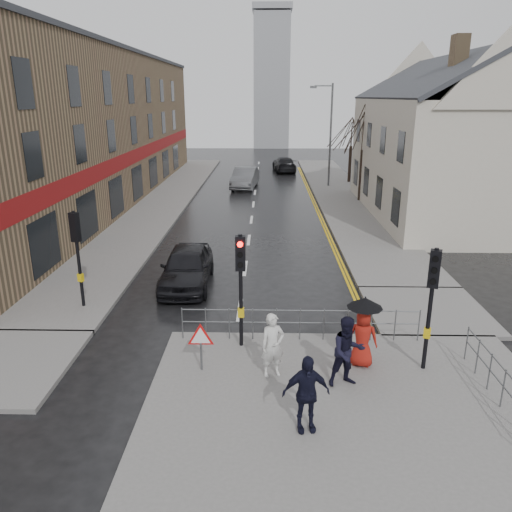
{
  "coord_description": "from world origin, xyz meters",
  "views": [
    {
      "loc": [
        0.92,
        -13.05,
        7.17
      ],
      "look_at": [
        0.55,
        4.2,
        1.63
      ],
      "focal_mm": 35.0,
      "sensor_mm": 36.0,
      "label": 1
    }
  ],
  "objects_px": {
    "car_mid": "(245,178)",
    "pedestrian_with_umbrella": "(363,328)",
    "pedestrian_b": "(348,352)",
    "pedestrian_d": "(306,393)",
    "pedestrian_a": "(273,345)",
    "car_parked": "(187,267)"
  },
  "relations": [
    {
      "from": "car_mid",
      "to": "pedestrian_d",
      "type": "bearing_deg",
      "value": -78.57
    },
    {
      "from": "pedestrian_b",
      "to": "pedestrian_d",
      "type": "distance_m",
      "value": 2.17
    },
    {
      "from": "pedestrian_b",
      "to": "car_parked",
      "type": "distance_m",
      "value": 8.92
    },
    {
      "from": "pedestrian_b",
      "to": "pedestrian_d",
      "type": "bearing_deg",
      "value": -138.07
    },
    {
      "from": "pedestrian_b",
      "to": "pedestrian_d",
      "type": "height_order",
      "value": "pedestrian_b"
    },
    {
      "from": "car_mid",
      "to": "pedestrian_b",
      "type": "bearing_deg",
      "value": -75.99
    },
    {
      "from": "car_mid",
      "to": "pedestrian_with_umbrella",
      "type": "bearing_deg",
      "value": -74.63
    },
    {
      "from": "car_parked",
      "to": "car_mid",
      "type": "xyz_separation_m",
      "value": [
        1.34,
        22.09,
        0.03
      ]
    },
    {
      "from": "car_parked",
      "to": "car_mid",
      "type": "relative_size",
      "value": 0.93
    },
    {
      "from": "car_parked",
      "to": "pedestrian_d",
      "type": "bearing_deg",
      "value": -67.08
    },
    {
      "from": "pedestrian_d",
      "to": "car_mid",
      "type": "xyz_separation_m",
      "value": [
        -2.66,
        31.16,
        -0.22
      ]
    },
    {
      "from": "pedestrian_a",
      "to": "pedestrian_d",
      "type": "bearing_deg",
      "value": -92.47
    },
    {
      "from": "pedestrian_a",
      "to": "car_mid",
      "type": "relative_size",
      "value": 0.35
    },
    {
      "from": "car_mid",
      "to": "pedestrian_a",
      "type": "bearing_deg",
      "value": -79.56
    },
    {
      "from": "pedestrian_with_umbrella",
      "to": "car_parked",
      "type": "bearing_deg",
      "value": 132.47
    },
    {
      "from": "pedestrian_b",
      "to": "pedestrian_with_umbrella",
      "type": "distance_m",
      "value": 1.15
    },
    {
      "from": "pedestrian_a",
      "to": "pedestrian_d",
      "type": "xyz_separation_m",
      "value": [
        0.7,
        -2.23,
        0.03
      ]
    },
    {
      "from": "pedestrian_b",
      "to": "pedestrian_d",
      "type": "relative_size",
      "value": 1.03
    },
    {
      "from": "pedestrian_d",
      "to": "car_parked",
      "type": "bearing_deg",
      "value": 104.76
    },
    {
      "from": "pedestrian_b",
      "to": "car_parked",
      "type": "height_order",
      "value": "pedestrian_b"
    },
    {
      "from": "pedestrian_a",
      "to": "pedestrian_d",
      "type": "relative_size",
      "value": 0.96
    },
    {
      "from": "pedestrian_with_umbrella",
      "to": "pedestrian_d",
      "type": "distance_m",
      "value": 3.3
    }
  ]
}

